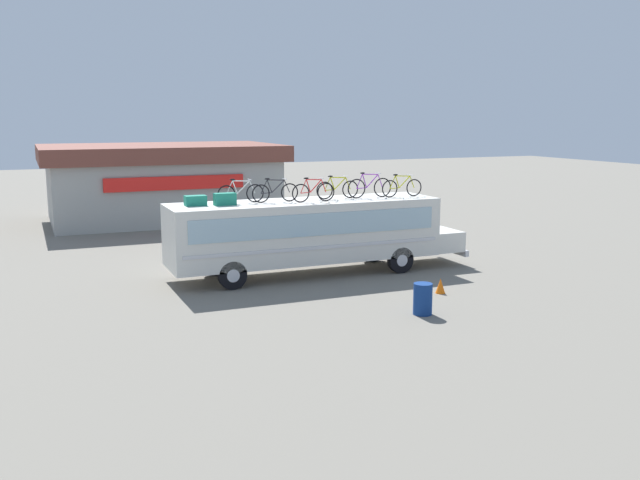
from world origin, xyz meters
TOP-DOWN VIEW (x-y plane):
  - ground_plane at (0.00, 0.00)m, footprint 120.00×120.00m
  - bus at (0.23, 0.00)m, footprint 11.40×2.60m
  - luggage_bag_1 at (-3.98, 0.17)m, footprint 0.73×0.44m
  - luggage_bag_2 at (-3.02, -0.12)m, footprint 0.75×0.36m
  - rooftop_bicycle_1 at (-2.33, 0.28)m, footprint 1.71×0.44m
  - rooftop_bicycle_2 at (-1.12, 0.05)m, footprint 1.75×0.44m
  - rooftop_bicycle_3 at (0.17, -0.42)m, footprint 1.65×0.44m
  - rooftop_bicycle_4 at (1.38, 0.16)m, footprint 1.71×0.44m
  - rooftop_bicycle_5 at (2.61, -0.05)m, footprint 1.83×0.44m
  - rooftop_bicycle_6 at (3.88, -0.27)m, footprint 1.72×0.44m
  - roadside_building at (-2.20, 16.30)m, footprint 12.89×8.27m
  - trash_bin at (1.24, -6.27)m, footprint 0.56×0.56m
  - traffic_cone at (3.10, -4.34)m, footprint 0.33×0.33m

SIDE VIEW (x-z plane):
  - ground_plane at x=0.00m, z-range 0.00..0.00m
  - traffic_cone at x=3.10m, z-range 0.00..0.50m
  - trash_bin at x=1.24m, z-range 0.00..0.94m
  - bus at x=0.23m, z-range 0.24..2.99m
  - roadside_building at x=-2.20m, z-range 0.06..4.26m
  - luggage_bag_1 at x=-3.98m, z-range 2.75..3.10m
  - luggage_bag_2 at x=-3.02m, z-range 2.75..3.17m
  - rooftop_bicycle_1 at x=-2.33m, z-range 2.68..3.55m
  - rooftop_bicycle_4 at x=1.38m, z-range 2.68..3.55m
  - rooftop_bicycle_2 at x=-1.12m, z-range 2.68..3.56m
  - rooftop_bicycle_6 at x=3.88m, z-range 2.68..3.56m
  - rooftop_bicycle_3 at x=0.17m, z-range 2.68..3.57m
  - rooftop_bicycle_5 at x=2.61m, z-range 2.67..3.64m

